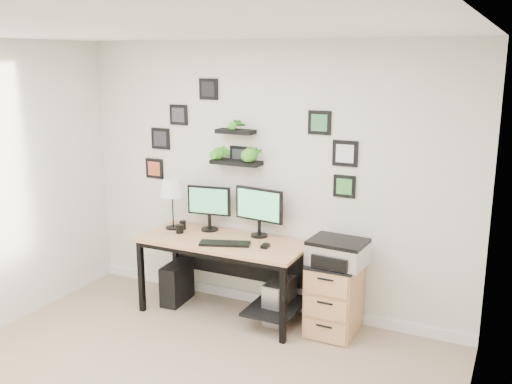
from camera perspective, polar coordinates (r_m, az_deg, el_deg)
The scene contains 14 objects.
room at distance 5.85m, azimuth 1.13°, elevation -10.75°, with size 4.00×4.00×4.00m.
desk at distance 5.48m, azimuth -2.78°, elevation -5.98°, with size 1.60×0.70×0.75m.
monitor_left at distance 5.66m, azimuth -4.72°, elevation -1.28°, with size 0.44×0.20×0.45m.
monitor_right at distance 5.44m, azimuth 0.30°, elevation -1.62°, with size 0.52×0.19×0.48m.
keyboard at distance 5.29m, azimuth -3.14°, elevation -5.16°, with size 0.47×0.15×0.02m, color black.
mouse at distance 5.20m, azimuth 0.94°, elevation -5.42°, with size 0.06×0.10×0.03m, color black.
table_lamp at distance 5.73m, azimuth -8.39°, elevation 0.30°, with size 0.25×0.25×0.51m.
mug at distance 5.66m, azimuth -7.64°, elevation -3.68°, with size 0.08×0.08×0.09m, color black.
pen_cup at distance 5.79m, azimuth -7.34°, elevation -3.29°, with size 0.07×0.07×0.09m, color black.
pc_tower_black at distance 5.92m, azimuth -7.91°, elevation -8.98°, with size 0.18×0.41×0.41m, color black.
pc_tower_grey at distance 5.47m, azimuth 2.36°, elevation -10.80°, with size 0.20×0.42×0.41m.
file_cabinet at distance 5.26m, azimuth 7.82°, elevation -10.38°, with size 0.43×0.53×0.67m.
printer at distance 5.05m, azimuth 8.16°, elevation -5.97°, with size 0.51×0.42×0.22m.
wall_decor at distance 5.47m, azimuth -1.79°, elevation 4.97°, with size 2.29×0.18×1.05m.
Camera 1 is at (2.21, -2.88, 2.44)m, focal length 40.00 mm.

